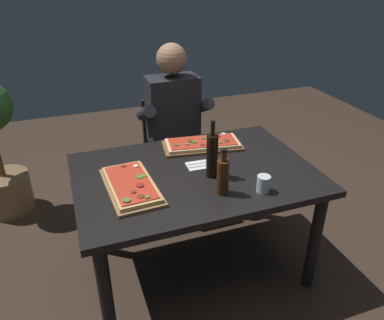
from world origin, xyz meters
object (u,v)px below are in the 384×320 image
oil_bottle_amber (223,176)px  tumbler_near_camera (263,184)px  diner_chair (171,147)px  dining_table (195,185)px  pizza_rectangular_left (131,185)px  seated_diner (175,123)px  pizza_rectangular_front (202,144)px  wine_bottle_dark (212,155)px

oil_bottle_amber → tumbler_near_camera: size_ratio=2.82×
oil_bottle_amber → diner_chair: size_ratio=0.30×
dining_table → pizza_rectangular_left: bearing=-171.5°
dining_table → seated_diner: seated_diner is taller
dining_table → pizza_rectangular_left: 0.41m
pizza_rectangular_left → diner_chair: diner_chair is taller
pizza_rectangular_front → tumbler_near_camera: tumbler_near_camera is taller
pizza_rectangular_front → pizza_rectangular_left: 0.65m
wine_bottle_dark → pizza_rectangular_front: bearing=76.8°
pizza_rectangular_left → oil_bottle_amber: size_ratio=1.92×
pizza_rectangular_front → diner_chair: size_ratio=0.63×
pizza_rectangular_left → diner_chair: (0.50, 0.91, -0.27)m
pizza_rectangular_left → seated_diner: (0.50, 0.79, -0.02)m
dining_table → seated_diner: bearing=81.7°
seated_diner → oil_bottle_amber: bearing=-92.8°
dining_table → pizza_rectangular_front: 0.35m
pizza_rectangular_left → seated_diner: seated_diner is taller
dining_table → tumbler_near_camera: tumbler_near_camera is taller
pizza_rectangular_left → tumbler_near_camera: bearing=-22.0°
dining_table → oil_bottle_amber: bearing=-77.8°
pizza_rectangular_left → seated_diner: 0.94m
pizza_rectangular_left → oil_bottle_amber: bearing=-24.9°
dining_table → seated_diner: (0.11, 0.74, 0.10)m
wine_bottle_dark → seated_diner: 0.83m
wine_bottle_dark → seated_diner: size_ratio=0.26×
diner_chair → seated_diner: 0.28m
oil_bottle_amber → seated_diner: size_ratio=0.20×
pizza_rectangular_front → pizza_rectangular_left: bearing=-147.7°
dining_table → pizza_rectangular_front: pizza_rectangular_front is taller
pizza_rectangular_left → oil_bottle_amber: (0.45, -0.21, 0.09)m
wine_bottle_dark → oil_bottle_amber: wine_bottle_dark is taller
pizza_rectangular_front → diner_chair: diner_chair is taller
pizza_rectangular_left → wine_bottle_dark: bearing=-2.7°
dining_table → pizza_rectangular_left: (-0.39, -0.06, 0.12)m
pizza_rectangular_front → oil_bottle_amber: oil_bottle_amber is taller
dining_table → diner_chair: size_ratio=1.61×
diner_chair → tumbler_near_camera: bearing=-82.1°
wine_bottle_dark → pizza_rectangular_left: bearing=177.3°
pizza_rectangular_left → wine_bottle_dark: (0.46, -0.02, 0.11)m
wine_bottle_dark → seated_diner: (0.03, 0.82, -0.13)m
wine_bottle_dark → tumbler_near_camera: bearing=-51.2°
dining_table → wine_bottle_dark: size_ratio=4.10×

